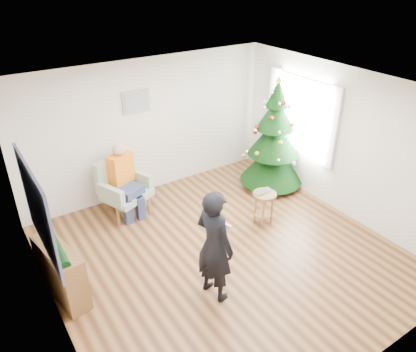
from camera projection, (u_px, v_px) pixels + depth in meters
floor at (224, 254)px, 6.39m from camera, size 5.00×5.00×0.00m
ceiling at (227, 93)px, 5.15m from camera, size 5.00×5.00×0.00m
wall_back at (148, 128)px, 7.60m from camera, size 5.00×0.00×5.00m
wall_front at (375, 288)px, 3.93m from camera, size 5.00×0.00×5.00m
wall_left at (45, 242)px, 4.56m from camera, size 0.00×5.00×5.00m
wall_right at (343, 143)px, 6.98m from camera, size 0.00×5.00×5.00m
window_panel at (302, 116)px, 7.60m from camera, size 0.04×1.30×1.40m
curtains at (300, 116)px, 7.59m from camera, size 0.05×1.75×1.50m
christmas_tree at (274, 139)px, 7.85m from camera, size 1.25×1.25×2.26m
stool at (264, 208)px, 6.99m from camera, size 0.40×0.40×0.60m
laptop at (265, 193)px, 6.84m from camera, size 0.33×0.22×0.03m
armchair at (124, 193)px, 7.28m from camera, size 0.96×0.94×1.02m
seated_person at (125, 179)px, 7.11m from camera, size 0.55×0.71×1.34m
standing_man at (214, 246)px, 5.27m from camera, size 0.51×0.67×1.64m
game_controller at (227, 225)px, 5.20m from camera, size 0.06×0.13×0.04m
console at (61, 272)px, 5.44m from camera, size 0.47×1.04×0.80m
garland at (55, 247)px, 5.24m from camera, size 0.14×0.90×0.14m
tapestry at (38, 210)px, 4.68m from camera, size 0.03×1.50×1.15m
framed_picture at (137, 102)px, 7.22m from camera, size 0.52×0.05×0.42m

